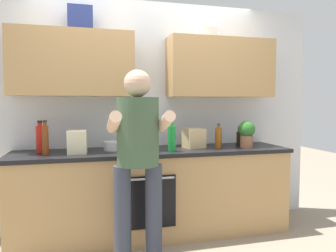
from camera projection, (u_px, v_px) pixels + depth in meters
ground_plane at (155, 235)px, 3.37m from camera, size 12.00×12.00×0.00m
back_wall_unit at (149, 92)px, 3.53m from camera, size 4.00×0.38×2.50m
counter at (155, 192)px, 3.34m from camera, size 2.84×0.67×0.90m
person_standing at (138, 153)px, 2.60m from camera, size 0.49×0.45×1.65m
bottle_hotsauce at (40, 138)px, 3.12m from camera, size 0.08×0.08×0.31m
bottle_soda at (172, 138)px, 3.18m from camera, size 0.08×0.08×0.31m
bottle_syrup at (218, 138)px, 3.41m from camera, size 0.07×0.07×0.26m
bottle_vinegar at (45, 139)px, 2.97m from camera, size 0.06×0.06×0.32m
bottle_soy at (239, 138)px, 3.64m from camera, size 0.05×0.05×0.21m
cup_coffee at (145, 145)px, 3.31m from camera, size 0.09×0.09×0.09m
mixing_bowl at (114, 146)px, 3.28m from camera, size 0.21×0.21×0.09m
potted_herb at (247, 133)px, 3.46m from camera, size 0.18×0.18×0.29m
grocery_bag_bread at (194, 138)px, 3.44m from camera, size 0.23×0.22×0.21m
grocery_bag_rice at (77, 142)px, 3.05m from camera, size 0.18×0.20×0.22m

